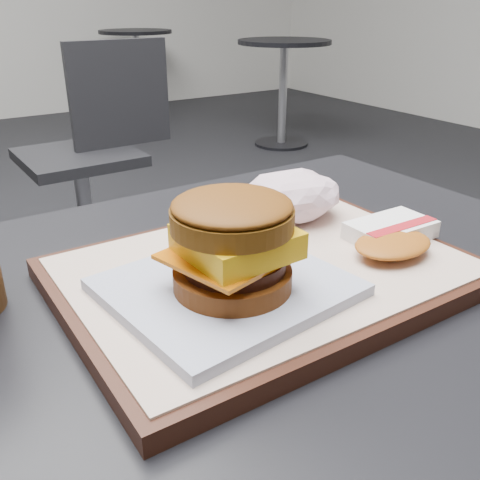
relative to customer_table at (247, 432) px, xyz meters
name	(u,v)px	position (x,y,z in m)	size (l,w,h in m)	color
customer_table	(247,432)	(0.00, 0.00, 0.00)	(0.80, 0.60, 0.77)	#A5A5AA
serving_tray	(265,273)	(0.02, 0.00, 0.20)	(0.38, 0.28, 0.02)	black
breakfast_sandwich	(231,254)	(-0.04, -0.04, 0.24)	(0.21, 0.19, 0.09)	silver
hash_brown	(392,236)	(0.15, -0.04, 0.22)	(0.12, 0.09, 0.02)	white
crumpled_wrapper	(292,196)	(0.11, 0.08, 0.23)	(0.12, 0.09, 0.05)	white
neighbor_chair	(94,142)	(0.39, 1.65, -0.07)	(0.60, 0.43, 0.88)	#A2A1A6
bg_table_near	(284,67)	(2.20, 2.80, -0.02)	(0.66, 0.66, 0.75)	black
bg_table_far	(137,52)	(1.80, 4.50, -0.02)	(0.66, 0.66, 0.75)	black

